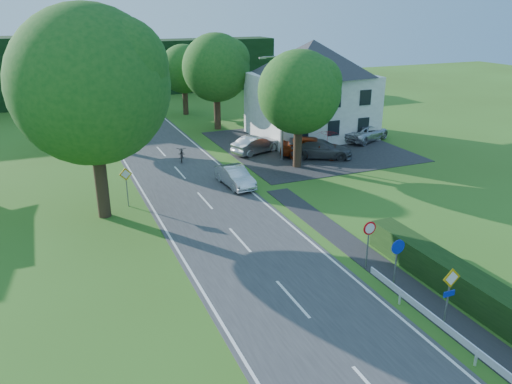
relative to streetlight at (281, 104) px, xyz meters
name	(u,v)px	position (x,y,z in m)	size (l,w,h in m)	color
road	(227,225)	(-8.06, -10.00, -4.44)	(7.00, 80.00, 0.04)	#353537
parking_pad	(306,146)	(3.94, 3.00, -4.44)	(14.00, 16.00, 0.04)	#232326
line_edge_left	(169,235)	(-11.31, -10.00, -4.42)	(0.12, 80.00, 0.01)	white
line_edge_right	(280,216)	(-4.81, -10.00, -4.42)	(0.12, 80.00, 0.01)	white
line_centre	(227,225)	(-8.06, -10.00, -4.42)	(0.12, 80.00, 0.01)	white
tree_main	(94,116)	(-14.06, -6.00, 1.36)	(9.40, 9.40, 11.64)	#184F17
tree_left_far	(87,96)	(-13.06, 10.00, -0.17)	(7.00, 7.00, 8.58)	#184F17
tree_right_far	(217,82)	(-1.06, 12.00, 0.08)	(7.40, 7.40, 9.09)	#184F17
tree_left_back	(81,80)	(-12.56, 22.00, -0.43)	(6.60, 6.60, 8.07)	#184F17
tree_right_back	(184,80)	(-2.06, 20.00, -0.68)	(6.20, 6.20, 7.56)	#184F17
tree_right_mid	(299,110)	(0.44, -2.00, -0.17)	(7.00, 7.00, 8.58)	#184F17
treeline_right	(168,66)	(-0.06, 36.00, -0.96)	(30.00, 5.00, 7.00)	black
house_white	(312,88)	(5.94, 6.00, -0.06)	(10.60, 8.40, 8.60)	silver
streetlight	(281,104)	(0.00, 0.00, 0.00)	(2.03, 0.18, 8.00)	slate
sign_priority_right	(450,288)	(-3.76, -22.02, -2.67)	(0.78, 0.09, 2.59)	slate
sign_roundabout	(397,255)	(-3.76, -19.02, -2.79)	(0.64, 0.08, 2.37)	slate
sign_speed_limit	(369,234)	(-3.76, -17.03, -2.70)	(0.64, 0.11, 2.37)	slate
sign_priority_left	(126,179)	(-12.56, -5.02, -2.75)	(0.78, 0.09, 2.44)	slate
moving_car	(235,176)	(-5.36, -4.20, -3.77)	(1.39, 3.98, 1.31)	silver
motorcycle	(182,153)	(-7.10, 2.96, -3.86)	(0.75, 2.15, 1.13)	black
parked_car_red	(311,147)	(2.62, -0.21, -3.59)	(1.98, 4.92, 1.68)	maroon
parked_car_silver_a	(256,144)	(-0.97, 2.55, -3.71)	(1.50, 4.31, 1.42)	#A1A1A5
parked_car_grey	(320,149)	(3.19, -0.66, -3.70)	(2.02, 4.97, 1.44)	#4B4B50
parked_car_silver_b	(365,132)	(9.62, 2.56, -3.71)	(2.37, 5.14, 1.43)	silver
parasol	(328,141)	(4.62, 0.68, -3.55)	(1.91, 1.95, 1.76)	red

